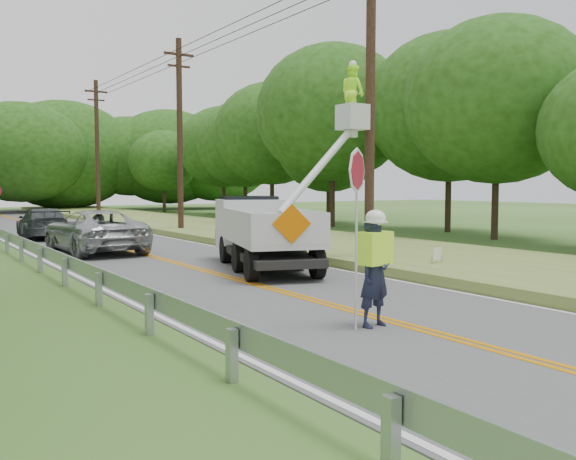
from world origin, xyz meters
TOP-DOWN VIEW (x-y plane):
  - ground at (0.00, 0.00)m, footprint 140.00×140.00m
  - road at (0.00, 14.00)m, footprint 7.20×96.00m
  - guardrail at (-4.02, 14.91)m, footprint 0.18×48.00m
  - utility_poles at (5.00, 17.02)m, footprint 1.60×43.30m
  - tall_grass_verge at (7.10, 14.00)m, footprint 7.00×96.00m
  - treeline_right at (15.79, 23.70)m, footprint 11.90×56.15m
  - flagger at (-0.55, 2.32)m, footprint 1.17×0.57m
  - bucket_truck at (2.19, 10.60)m, footprint 4.85×6.49m
  - suv_silver at (-1.31, 17.35)m, footprint 2.79×5.77m
  - suv_darkgrey at (-1.64, 24.93)m, footprint 2.30×5.02m
  - yard_sign at (5.48, 6.55)m, footprint 0.49×0.19m

SIDE VIEW (x-z plane):
  - ground at x=0.00m, z-range 0.00..0.00m
  - road at x=0.00m, z-range 0.00..0.02m
  - tall_grass_verge at x=7.10m, z-range 0.00..0.30m
  - yard_sign at x=5.48m, z-range 0.16..0.90m
  - guardrail at x=-4.02m, z-range 0.17..0.94m
  - suv_darkgrey at x=-1.64m, z-range 0.02..1.44m
  - suv_silver at x=-1.31m, z-range 0.02..1.61m
  - flagger at x=-0.55m, z-range -0.44..2.72m
  - bucket_truck at x=2.19m, z-range -1.64..4.53m
  - utility_poles at x=5.00m, z-range 0.27..10.27m
  - treeline_right at x=15.79m, z-range 0.60..11.52m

